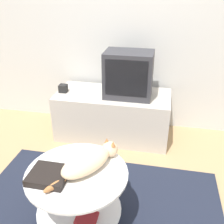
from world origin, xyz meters
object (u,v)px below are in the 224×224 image
(tv, at_px, (129,75))
(speaker, at_px, (63,88))
(cat, at_px, (89,161))
(dvd_box, at_px, (49,175))

(tv, height_order, speaker, tv)
(cat, bearing_deg, tv, 29.32)
(speaker, relative_size, cat, 0.16)
(cat, bearing_deg, dvd_box, 156.51)
(speaker, distance_m, cat, 1.35)
(tv, relative_size, cat, 0.93)
(tv, bearing_deg, dvd_box, -102.63)
(tv, distance_m, speaker, 0.75)
(dvd_box, bearing_deg, speaker, 107.12)
(tv, distance_m, dvd_box, 1.43)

